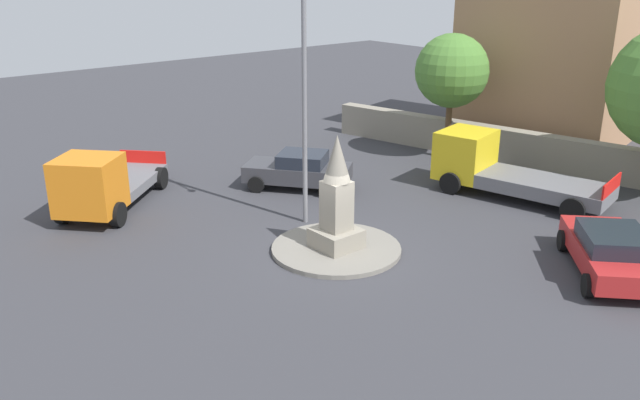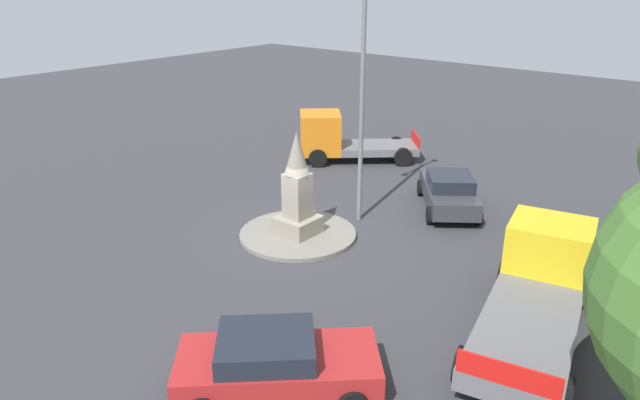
# 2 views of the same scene
# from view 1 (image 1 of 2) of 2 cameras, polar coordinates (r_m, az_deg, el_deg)

# --- Properties ---
(ground_plane) EXTENTS (80.00, 80.00, 0.00)m
(ground_plane) POSITION_cam_1_polar(r_m,az_deg,el_deg) (20.32, 1.41, -4.40)
(ground_plane) COLOR #38383D
(traffic_island) EXTENTS (3.97, 3.97, 0.14)m
(traffic_island) POSITION_cam_1_polar(r_m,az_deg,el_deg) (20.29, 1.41, -4.22)
(traffic_island) COLOR gray
(traffic_island) RESTS_ON ground
(monument) EXTENTS (1.29, 1.29, 3.52)m
(monument) POSITION_cam_1_polar(r_m,az_deg,el_deg) (19.70, 1.45, -0.08)
(monument) COLOR gray
(monument) RESTS_ON traffic_island
(streetlamp) EXTENTS (2.97, 0.28, 8.86)m
(streetlamp) POSITION_cam_1_polar(r_m,az_deg,el_deg) (21.12, -1.38, 11.53)
(streetlamp) COLOR slate
(streetlamp) RESTS_ON ground
(car_dark_grey_waiting) EXTENTS (4.24, 3.79, 1.44)m
(car_dark_grey_waiting) POSITION_cam_1_polar(r_m,az_deg,el_deg) (25.61, -1.85, 2.61)
(car_dark_grey_waiting) COLOR #38383D
(car_dark_grey_waiting) RESTS_ON ground
(car_red_parked_right) EXTENTS (4.25, 4.36, 1.39)m
(car_red_parked_right) POSITION_cam_1_polar(r_m,az_deg,el_deg) (20.26, 23.76, -4.01)
(car_red_parked_right) COLOR #B22323
(car_red_parked_right) RESTS_ON ground
(truck_orange_far_side) EXTENTS (5.13, 5.39, 2.30)m
(truck_orange_far_side) POSITION_cam_1_polar(r_m,az_deg,el_deg) (24.04, -18.36, 1.28)
(truck_orange_far_side) COLOR orange
(truck_orange_far_side) RESTS_ON ground
(truck_yellow_passing) EXTENTS (6.68, 3.46, 2.24)m
(truck_yellow_passing) POSITION_cam_1_polar(r_m,az_deg,el_deg) (25.74, 15.15, 2.65)
(truck_yellow_passing) COLOR yellow
(truck_yellow_passing) RESTS_ON ground
(stone_boundary_wall) EXTENTS (16.94, 4.19, 1.49)m
(stone_boundary_wall) POSITION_cam_1_polar(r_m,az_deg,el_deg) (30.19, 15.54, 4.60)
(stone_boundary_wall) COLOR gray
(stone_boundary_wall) RESTS_ON ground
(corner_building) EXTENTS (8.50, 8.54, 9.63)m
(corner_building) POSITION_cam_1_polar(r_m,az_deg,el_deg) (34.18, 19.70, 12.88)
(corner_building) COLOR #A87A56
(corner_building) RESTS_ON ground
(tree_near_wall) EXTENTS (3.19, 3.19, 5.49)m
(tree_near_wall) POSITION_cam_1_polar(r_m,az_deg,el_deg) (29.57, 11.31, 10.86)
(tree_near_wall) COLOR brown
(tree_near_wall) RESTS_ON ground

